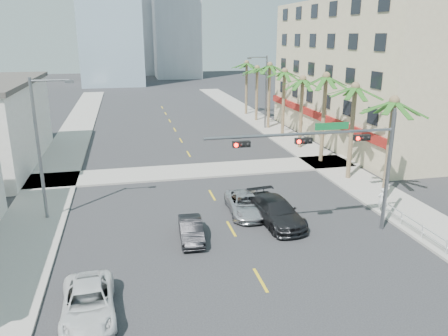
# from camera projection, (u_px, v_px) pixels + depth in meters

# --- Properties ---
(ground) EXTENTS (260.00, 260.00, 0.00)m
(ground) POSITION_uv_depth(u_px,v_px,m) (290.00, 333.00, 17.37)
(ground) COLOR #262628
(ground) RESTS_ON ground
(sidewalk_right) EXTENTS (4.00, 120.00, 0.15)m
(sidewalk_right) POSITION_uv_depth(u_px,v_px,m) (336.00, 168.00, 38.54)
(sidewalk_right) COLOR gray
(sidewalk_right) RESTS_ON ground
(sidewalk_left) EXTENTS (4.00, 120.00, 0.15)m
(sidewalk_left) POSITION_uv_depth(u_px,v_px,m) (49.00, 189.00, 33.47)
(sidewalk_left) COLOR gray
(sidewalk_left) RESTS_ON ground
(sidewalk_cross) EXTENTS (80.00, 4.00, 0.15)m
(sidewalk_cross) POSITION_uv_depth(u_px,v_px,m) (199.00, 171.00, 37.87)
(sidewalk_cross) COLOR gray
(sidewalk_cross) RESTS_ON ground
(building_right) EXTENTS (15.25, 28.00, 15.00)m
(building_right) POSITION_uv_depth(u_px,v_px,m) (383.00, 72.00, 47.81)
(building_right) COLOR tan
(building_right) RESTS_ON ground
(tower_far_center) EXTENTS (16.00, 16.00, 42.00)m
(tower_far_center) POSITION_uv_depth(u_px,v_px,m) (129.00, 1.00, 127.20)
(tower_far_center) COLOR #ADADB2
(tower_far_center) RESTS_ON ground
(traffic_signal_mast) EXTENTS (11.12, 0.54, 7.20)m
(traffic_signal_mast) POSITION_uv_depth(u_px,v_px,m) (340.00, 152.00, 24.53)
(traffic_signal_mast) COLOR slate
(traffic_signal_mast) RESTS_ON ground
(palm_tree_0) EXTENTS (4.80, 4.80, 7.80)m
(palm_tree_0) POSITION_uv_depth(u_px,v_px,m) (394.00, 102.00, 28.94)
(palm_tree_0) COLOR brown
(palm_tree_0) RESTS_ON ground
(palm_tree_1) EXTENTS (4.80, 4.80, 8.16)m
(palm_tree_1) POSITION_uv_depth(u_px,v_px,m) (355.00, 88.00, 33.69)
(palm_tree_1) COLOR brown
(palm_tree_1) RESTS_ON ground
(palm_tree_2) EXTENTS (4.80, 4.80, 8.52)m
(palm_tree_2) POSITION_uv_depth(u_px,v_px,m) (326.00, 77.00, 38.44)
(palm_tree_2) COLOR brown
(palm_tree_2) RESTS_ON ground
(palm_tree_3) EXTENTS (4.80, 4.80, 7.80)m
(palm_tree_3) POSITION_uv_depth(u_px,v_px,m) (303.00, 80.00, 43.50)
(palm_tree_3) COLOR brown
(palm_tree_3) RESTS_ON ground
(palm_tree_4) EXTENTS (4.80, 4.80, 8.16)m
(palm_tree_4) POSITION_uv_depth(u_px,v_px,m) (285.00, 72.00, 48.24)
(palm_tree_4) COLOR brown
(palm_tree_4) RESTS_ON ground
(palm_tree_5) EXTENTS (4.80, 4.80, 8.52)m
(palm_tree_5) POSITION_uv_depth(u_px,v_px,m) (270.00, 66.00, 52.99)
(palm_tree_5) COLOR brown
(palm_tree_5) RESTS_ON ground
(palm_tree_6) EXTENTS (4.80, 4.80, 7.80)m
(palm_tree_6) POSITION_uv_depth(u_px,v_px,m) (257.00, 69.00, 58.05)
(palm_tree_6) COLOR brown
(palm_tree_6) RESTS_ON ground
(palm_tree_7) EXTENTS (4.80, 4.80, 8.16)m
(palm_tree_7) POSITION_uv_depth(u_px,v_px,m) (247.00, 64.00, 62.80)
(palm_tree_7) COLOR brown
(palm_tree_7) RESTS_ON ground
(streetlight_left) EXTENTS (2.55, 0.25, 9.00)m
(streetlight_left) POSITION_uv_depth(u_px,v_px,m) (41.00, 143.00, 26.63)
(streetlight_left) COLOR slate
(streetlight_left) RESTS_ON ground
(streetlight_right) EXTENTS (2.55, 0.25, 9.00)m
(streetlight_right) POSITION_uv_depth(u_px,v_px,m) (264.00, 88.00, 53.66)
(streetlight_right) COLOR slate
(streetlight_right) RESTS_ON ground
(guardrail) EXTENTS (0.08, 8.08, 1.00)m
(guardrail) POSITION_uv_depth(u_px,v_px,m) (423.00, 230.00, 24.94)
(guardrail) COLOR silver
(guardrail) RESTS_ON ground
(car_parked_far) EXTENTS (2.41, 4.79, 1.30)m
(car_parked_far) POSITION_uv_depth(u_px,v_px,m) (88.00, 303.00, 18.18)
(car_parked_far) COLOR white
(car_parked_far) RESTS_ON ground
(car_lane_left) EXTENTS (1.51, 3.77, 1.22)m
(car_lane_left) POSITION_uv_depth(u_px,v_px,m) (191.00, 230.00, 25.11)
(car_lane_left) COLOR black
(car_lane_left) RESTS_ON ground
(car_lane_center) EXTENTS (2.48, 4.90, 1.33)m
(car_lane_center) POSITION_uv_depth(u_px,v_px,m) (246.00, 204.00, 28.80)
(car_lane_center) COLOR #B8B7BD
(car_lane_center) RESTS_ON ground
(car_lane_right) EXTENTS (2.83, 5.65, 1.57)m
(car_lane_right) POSITION_uv_depth(u_px,v_px,m) (276.00, 211.00, 27.31)
(car_lane_right) COLOR black
(car_lane_right) RESTS_ON ground
(pedestrian) EXTENTS (0.60, 0.41, 1.61)m
(pedestrian) POSITION_uv_depth(u_px,v_px,m) (382.00, 199.00, 28.81)
(pedestrian) COLOR white
(pedestrian) RESTS_ON sidewalk_right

